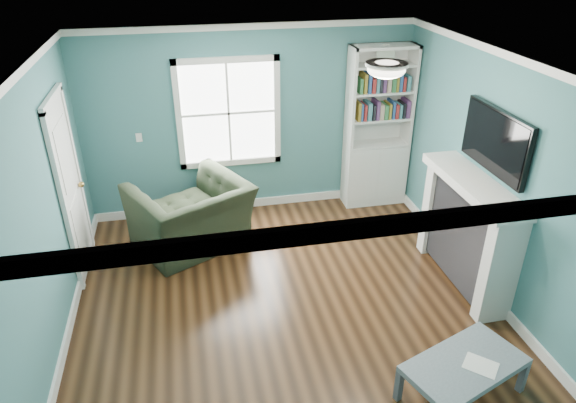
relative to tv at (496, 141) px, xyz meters
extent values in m
plane|color=black|center=(-2.20, -0.20, -1.72)|extent=(5.00, 5.00, 0.00)
plane|color=#3F767B|center=(-2.20, 2.30, -0.43)|extent=(4.50, 0.00, 4.50)
plane|color=#3F767B|center=(-4.45, -0.20, -0.43)|extent=(0.00, 5.00, 5.00)
plane|color=#3F767B|center=(0.05, -0.20, -0.43)|extent=(0.00, 5.00, 5.00)
plane|color=white|center=(-2.20, -0.20, 0.88)|extent=(5.00, 5.00, 0.00)
cube|color=white|center=(-2.20, 2.28, -1.66)|extent=(4.50, 0.03, 0.12)
cube|color=white|center=(-4.44, -0.20, -1.66)|extent=(0.03, 5.00, 0.12)
cube|color=white|center=(0.03, -0.20, -1.66)|extent=(0.03, 5.00, 0.12)
cube|color=white|center=(-2.20, 2.28, 0.84)|extent=(4.50, 0.04, 0.08)
cube|color=white|center=(-2.20, -2.68, 0.84)|extent=(4.50, 0.04, 0.08)
cube|color=white|center=(0.03, -0.20, 0.84)|extent=(0.04, 5.00, 0.08)
cube|color=white|center=(-2.50, 2.29, -0.27)|extent=(1.24, 0.01, 1.34)
cube|color=white|center=(-3.16, 2.28, -0.27)|extent=(0.08, 0.06, 1.50)
cube|color=white|center=(-1.84, 2.28, -0.27)|extent=(0.08, 0.06, 1.50)
cube|color=white|center=(-2.50, 2.28, -0.98)|extent=(1.40, 0.06, 0.08)
cube|color=white|center=(-2.50, 2.28, 0.44)|extent=(1.40, 0.06, 0.08)
cube|color=white|center=(-2.50, 2.28, -0.27)|extent=(1.24, 0.03, 0.03)
cube|color=white|center=(-2.50, 2.28, -0.27)|extent=(0.03, 0.03, 1.34)
cube|color=silver|center=(-0.43, 2.10, -1.27)|extent=(0.90, 0.35, 0.90)
cube|color=silver|center=(-0.86, 2.10, -0.12)|extent=(0.04, 0.35, 1.40)
cube|color=silver|center=(0.00, 2.10, -0.12)|extent=(0.04, 0.35, 1.40)
cube|color=silver|center=(-0.43, 2.26, -0.12)|extent=(0.90, 0.02, 1.40)
cube|color=silver|center=(-0.43, 2.10, 0.55)|extent=(0.90, 0.35, 0.04)
cube|color=silver|center=(-0.43, 2.10, -0.80)|extent=(0.84, 0.33, 0.03)
cube|color=silver|center=(-0.43, 2.10, -0.42)|extent=(0.84, 0.33, 0.03)
cube|color=silver|center=(-0.43, 2.10, -0.04)|extent=(0.84, 0.33, 0.03)
cube|color=silver|center=(-0.43, 2.10, 0.32)|extent=(0.84, 0.33, 0.03)
cube|color=olive|center=(-0.43, 2.08, -0.30)|extent=(0.70, 0.25, 0.22)
cube|color=#264C8C|center=(-0.43, 2.08, 0.08)|extent=(0.70, 0.25, 0.22)
cylinder|color=beige|center=(-0.43, 2.05, 0.46)|extent=(0.26, 0.06, 0.26)
cube|color=black|center=(-0.11, 0.00, -1.12)|extent=(0.30, 1.20, 1.10)
cube|color=black|center=(-0.13, 0.00, -1.32)|extent=(0.22, 0.65, 0.70)
cube|color=silver|center=(-0.13, -0.67, -1.12)|extent=(0.36, 0.16, 1.20)
cube|color=silver|center=(-0.13, 0.67, -1.12)|extent=(0.36, 0.16, 1.20)
cube|color=silver|center=(-0.15, 0.00, -0.47)|extent=(0.44, 1.58, 0.10)
cube|color=black|center=(0.00, 0.00, 0.00)|extent=(0.06, 1.10, 0.65)
cube|color=silver|center=(-4.43, 1.20, -0.70)|extent=(0.04, 0.80, 2.05)
cube|color=white|center=(-4.42, 0.75, -0.70)|extent=(0.05, 0.08, 2.13)
cube|color=white|center=(-4.42, 1.65, -0.70)|extent=(0.05, 0.08, 2.13)
cube|color=white|center=(-4.42, 1.20, 0.36)|extent=(0.05, 0.98, 0.08)
sphere|color=#BF8C3F|center=(-4.37, 1.50, -0.77)|extent=(0.07, 0.07, 0.07)
ellipsoid|color=white|center=(-1.30, -0.10, 0.82)|extent=(0.34, 0.34, 0.15)
cylinder|color=white|center=(-1.30, -0.10, 0.86)|extent=(0.38, 0.38, 0.03)
cube|color=white|center=(-3.70, 2.28, -0.52)|extent=(0.08, 0.01, 0.12)
imported|color=black|center=(-3.13, 1.40, -1.15)|extent=(1.57, 1.37, 1.16)
cube|color=#4B505A|center=(-0.40, -1.61, -1.56)|extent=(0.07, 0.07, 0.32)
cube|color=#4B505A|center=(-1.50, -1.47, -1.56)|extent=(0.07, 0.07, 0.32)
cube|color=#4B505A|center=(-0.58, -1.13, -1.56)|extent=(0.07, 0.07, 0.32)
cube|color=slate|center=(-0.95, -1.54, -1.37)|extent=(1.17, 0.89, 0.06)
cube|color=white|center=(-0.84, -1.60, -1.34)|extent=(0.34, 0.34, 0.00)
camera|label=1|loc=(-3.09, -4.36, 1.91)|focal=32.00mm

